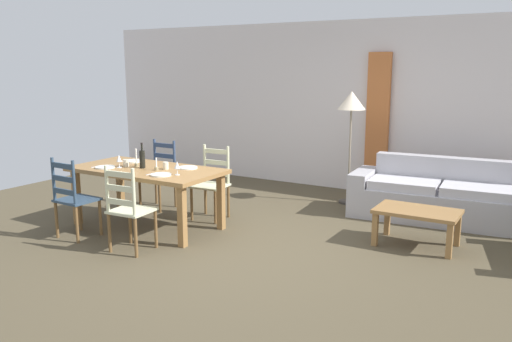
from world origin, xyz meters
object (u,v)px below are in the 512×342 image
Objects in this scene: dining_table at (147,175)px; dining_chair_near_right at (129,209)px; wine_bottle at (142,159)px; coffee_table at (417,215)px; coffee_cup_secondary at (126,163)px; standing_lamp at (351,107)px; wine_glass_near_left at (119,159)px; coffee_cup_primary at (166,166)px; dining_chair_near_left at (73,198)px; wine_glass_near_right at (177,166)px; couch at (441,198)px; dining_chair_far_right at (212,183)px; dining_chair_far_left at (160,175)px.

dining_chair_near_right is (0.45, -0.79, -0.19)m from dining_table.
coffee_table is at bearing 17.89° from wine_bottle.
dining_table is 0.93m from dining_chair_near_right.
coffee_cup_secondary is 3.23m from standing_lamp.
coffee_table is at bearing 16.97° from coffee_cup_secondary.
wine_glass_near_left is (-0.27, -0.12, -0.01)m from wine_bottle.
coffee_cup_primary is (0.57, 0.21, -0.07)m from wine_glass_near_left.
coffee_cup_secondary is at bearing 79.02° from dining_chair_near_left.
wine_glass_near_right is at bearing -30.25° from coffee_cup_primary.
wine_glass_near_left is 0.07× the size of couch.
coffee_cup_primary is at bearing 102.98° from dining_chair_near_right.
wine_bottle is at bearing -144.62° from couch.
dining_chair_far_right is 3.04× the size of wine_bottle.
dining_chair_near_right is 3.56m from standing_lamp.
wine_bottle reaches higher than coffee_cup_secondary.
standing_lamp reaches higher than couch.
wine_glass_near_left is at bearing -131.54° from dining_chair_far_right.
dining_chair_far_left reaches higher than wine_glass_near_right.
couch is (2.49, 2.34, -0.57)m from wine_glass_near_right.
wine_bottle is at bearing 62.21° from dining_chair_near_left.
dining_chair_near_left is 3.04× the size of wine_bottle.
wine_glass_near_right is 3.46m from couch.
dining_table is at bearing -126.18° from standing_lamp.
dining_table is at bearing 8.37° from coffee_cup_secondary.
wine_bottle reaches higher than couch.
coffee_cup_primary is (-0.34, 0.20, -0.07)m from wine_glass_near_right.
standing_lamp is (1.28, 1.66, 0.93)m from dining_chair_far_right.
dining_table is at bearing -165.35° from coffee_cup_primary.
coffee_cup_primary is (0.69, 0.84, 0.32)m from dining_chair_near_left.
dining_chair_far_left is at bearing 100.50° from wine_glass_near_left.
wine_bottle reaches higher than dining_chair_near_left.
couch is (2.84, 2.14, -0.50)m from coffee_cup_primary.
standing_lamp is (2.04, 2.43, 0.62)m from coffee_cup_secondary.
coffee_cup_primary is at bearing -143.01° from couch.
couch is at bearing 40.14° from dining_chair_near_left.
dining_table is 3.05m from standing_lamp.
wine_bottle is 1.96× the size of wine_glass_near_right.
dining_chair_far_right is 10.67× the size of coffee_cup_secondary.
wine_bottle is 0.32m from coffee_cup_primary.
wine_glass_near_left is at bearing -129.08° from standing_lamp.
coffee_cup_primary is at bearing 16.53° from wine_bottle.
coffee_cup_secondary reaches higher than dining_table.
coffee_cup_secondary is (-0.75, 0.75, 0.32)m from dining_chair_near_right.
coffee_cup_secondary reaches higher than couch.
wine_bottle reaches higher than wine_glass_near_right.
wine_bottle is 0.27m from coffee_cup_secondary.
dining_chair_near_right is 10.67× the size of coffee_cup_secondary.
dining_chair_near_right is 1.00× the size of dining_chair_far_right.
dining_chair_near_left reaches higher than dining_table.
dining_chair_near_right and dining_chair_far_right have the same top height.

